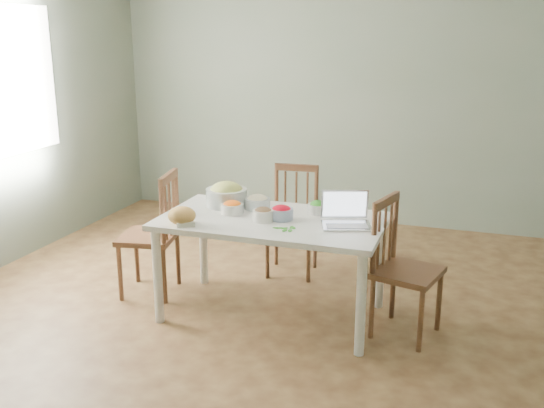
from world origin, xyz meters
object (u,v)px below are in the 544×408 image
(chair_right, at_px, (408,269))
(dining_table, at_px, (272,267))
(chair_left, at_px, (148,234))
(bread_boule, at_px, (182,216))
(laptop, at_px, (347,210))
(chair_far, at_px, (292,222))
(bowl_squash, at_px, (227,194))

(chair_right, bearing_deg, dining_table, 104.69)
(chair_left, bearing_deg, bread_boule, 41.31)
(dining_table, xyz_separation_m, laptop, (0.50, -0.01, 0.45))
(dining_table, distance_m, laptop, 0.68)
(dining_table, xyz_separation_m, chair_far, (-0.09, 0.76, 0.09))
(bread_boule, distance_m, bowl_squash, 0.50)
(chair_right, bearing_deg, chair_left, 102.65)
(chair_far, height_order, chair_right, chair_right)
(chair_far, relative_size, chair_right, 0.97)
(dining_table, relative_size, laptop, 4.81)
(chair_left, bearing_deg, chair_far, 117.31)
(chair_right, distance_m, bread_boule, 1.48)
(bread_boule, bearing_deg, dining_table, 31.06)
(chair_right, relative_size, laptop, 2.91)
(chair_far, height_order, laptop, laptop)
(dining_table, xyz_separation_m, bread_boule, (-0.51, -0.31, 0.40))
(dining_table, distance_m, chair_far, 0.77)
(dining_table, relative_size, chair_left, 1.61)
(chair_far, bearing_deg, dining_table, -88.52)
(chair_right, bearing_deg, bowl_squash, 96.41)
(chair_left, relative_size, bread_boule, 5.13)
(chair_far, bearing_deg, bread_boule, -116.65)
(laptop, bearing_deg, bread_boule, 177.21)
(bread_boule, relative_size, bowl_squash, 0.62)
(chair_left, xyz_separation_m, bread_boule, (0.48, -0.37, 0.29))
(chair_right, height_order, bread_boule, chair_right)
(chair_far, bearing_deg, chair_right, -42.78)
(dining_table, bearing_deg, chair_left, 176.37)
(chair_far, xyz_separation_m, bread_boule, (-0.41, -1.07, 0.32))
(bread_boule, bearing_deg, chair_left, 142.29)
(dining_table, height_order, chair_right, chair_right)
(bowl_squash, xyz_separation_m, laptop, (0.91, -0.20, 0.02))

